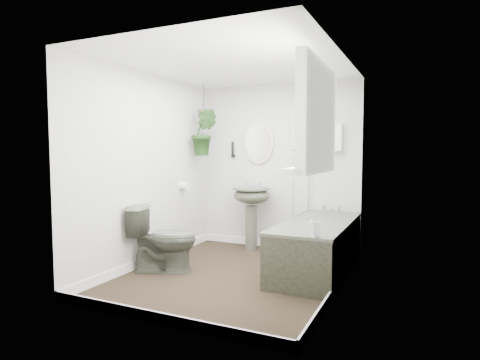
% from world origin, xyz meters
% --- Properties ---
extents(floor, '(2.30, 2.80, 0.02)m').
position_xyz_m(floor, '(0.00, 0.00, -0.01)').
color(floor, black).
rests_on(floor, ground).
extents(ceiling, '(2.30, 2.80, 0.02)m').
position_xyz_m(ceiling, '(0.00, 0.00, 2.31)').
color(ceiling, white).
rests_on(ceiling, ground).
extents(wall_back, '(2.30, 0.02, 2.30)m').
position_xyz_m(wall_back, '(0.00, 1.41, 1.15)').
color(wall_back, silver).
rests_on(wall_back, ground).
extents(wall_front, '(2.30, 0.02, 2.30)m').
position_xyz_m(wall_front, '(0.00, -1.41, 1.15)').
color(wall_front, silver).
rests_on(wall_front, ground).
extents(wall_left, '(0.02, 2.80, 2.30)m').
position_xyz_m(wall_left, '(-1.16, 0.00, 1.15)').
color(wall_left, silver).
rests_on(wall_left, ground).
extents(wall_right, '(0.02, 2.80, 2.30)m').
position_xyz_m(wall_right, '(1.16, 0.00, 1.15)').
color(wall_right, silver).
rests_on(wall_right, ground).
extents(skirting, '(2.30, 2.80, 0.10)m').
position_xyz_m(skirting, '(0.00, 0.00, 0.05)').
color(skirting, white).
rests_on(skirting, floor).
extents(bathtub, '(0.72, 1.72, 0.58)m').
position_xyz_m(bathtub, '(0.80, 0.50, 0.29)').
color(bathtub, '#464A3D').
rests_on(bathtub, floor).
extents(bath_screen, '(0.04, 0.72, 1.40)m').
position_xyz_m(bath_screen, '(0.47, 0.99, 1.28)').
color(bath_screen, silver).
rests_on(bath_screen, bathtub).
extents(shower_box, '(0.20, 0.10, 0.35)m').
position_xyz_m(shower_box, '(0.80, 1.34, 1.55)').
color(shower_box, white).
rests_on(shower_box, wall_back).
extents(oval_mirror, '(0.46, 0.03, 0.62)m').
position_xyz_m(oval_mirror, '(-0.28, 1.37, 1.50)').
color(oval_mirror, beige).
rests_on(oval_mirror, wall_back).
extents(wall_sconce, '(0.04, 0.04, 0.22)m').
position_xyz_m(wall_sconce, '(-0.68, 1.36, 1.40)').
color(wall_sconce, black).
rests_on(wall_sconce, wall_back).
extents(toilet_roll_holder, '(0.11, 0.11, 0.11)m').
position_xyz_m(toilet_roll_holder, '(-1.10, 0.70, 0.90)').
color(toilet_roll_holder, white).
rests_on(toilet_roll_holder, wall_left).
extents(window_recess, '(0.08, 1.00, 0.90)m').
position_xyz_m(window_recess, '(1.09, -0.70, 1.65)').
color(window_recess, white).
rests_on(window_recess, wall_right).
extents(window_sill, '(0.18, 1.00, 0.04)m').
position_xyz_m(window_sill, '(1.02, -0.70, 1.23)').
color(window_sill, white).
rests_on(window_sill, wall_right).
extents(window_blinds, '(0.01, 0.86, 0.76)m').
position_xyz_m(window_blinds, '(1.04, -0.70, 1.65)').
color(window_blinds, white).
rests_on(window_blinds, wall_right).
extents(toilet, '(0.85, 0.66, 0.76)m').
position_xyz_m(toilet, '(-0.81, -0.20, 0.38)').
color(toilet, '#464A3D').
rests_on(toilet, floor).
extents(pedestal_sink, '(0.57, 0.51, 0.87)m').
position_xyz_m(pedestal_sink, '(-0.28, 1.12, 0.44)').
color(pedestal_sink, '#464A3D').
rests_on(pedestal_sink, floor).
extents(sill_plant, '(0.23, 0.22, 0.22)m').
position_xyz_m(sill_plant, '(0.97, -0.71, 1.36)').
color(sill_plant, black).
rests_on(sill_plant, window_sill).
extents(hanging_plant, '(0.44, 0.40, 0.64)m').
position_xyz_m(hanging_plant, '(-0.92, 0.95, 1.63)').
color(hanging_plant, black).
rests_on(hanging_plant, ceiling).
extents(soap_bottle, '(0.12, 0.12, 0.21)m').
position_xyz_m(soap_bottle, '(0.95, -0.29, 0.68)').
color(soap_bottle, '#2D2929').
rests_on(soap_bottle, bathtub).
extents(hanging_pot, '(0.16, 0.16, 0.12)m').
position_xyz_m(hanging_pot, '(-0.92, 0.95, 1.89)').
color(hanging_pot, '#4D3D37').
rests_on(hanging_pot, ceiling).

